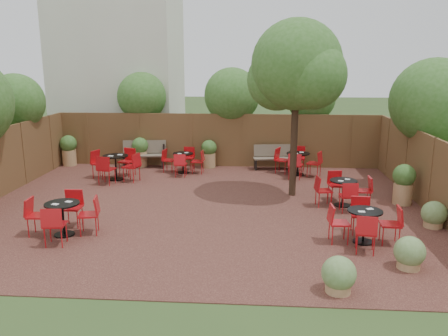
{
  "coord_description": "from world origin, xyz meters",
  "views": [
    {
      "loc": [
        1.44,
        -11.66,
        3.88
      ],
      "look_at": [
        0.57,
        0.5,
        1.0
      ],
      "focal_mm": 36.2,
      "sensor_mm": 36.0,
      "label": 1
    }
  ],
  "objects": [
    {
      "name": "ground",
      "position": [
        0.0,
        0.0,
        0.0
      ],
      "size": [
        80.0,
        80.0,
        0.0
      ],
      "primitive_type": "plane",
      "color": "#354F23",
      "rests_on": "ground"
    },
    {
      "name": "courtyard_paving",
      "position": [
        0.0,
        0.0,
        0.01
      ],
      "size": [
        12.0,
        10.0,
        0.02
      ],
      "primitive_type": "cube",
      "color": "#3E1E19",
      "rests_on": "ground"
    },
    {
      "name": "fence_back",
      "position": [
        0.0,
        5.0,
        1.0
      ],
      "size": [
        12.0,
        0.08,
        2.0
      ],
      "primitive_type": "cube",
      "color": "brown",
      "rests_on": "ground"
    },
    {
      "name": "fence_right",
      "position": [
        6.0,
        0.0,
        1.0
      ],
      "size": [
        0.08,
        10.0,
        2.0
      ],
      "primitive_type": "cube",
      "color": "brown",
      "rests_on": "ground"
    },
    {
      "name": "neighbour_building",
      "position": [
        -4.5,
        8.0,
        4.0
      ],
      "size": [
        5.0,
        4.0,
        8.0
      ],
      "primitive_type": "cube",
      "color": "beige",
      "rests_on": "ground"
    },
    {
      "name": "overhang_foliage",
      "position": [
        -2.12,
        1.67,
        2.71
      ],
      "size": [
        15.85,
        10.53,
        2.68
      ],
      "color": "#315F1E",
      "rests_on": "ground"
    },
    {
      "name": "courtyard_tree",
      "position": [
        2.53,
        1.31,
        3.64
      ],
      "size": [
        2.71,
        2.61,
        5.05
      ],
      "rotation": [
        0.0,
        0.0,
        0.17
      ],
      "color": "black",
      "rests_on": "courtyard_paving"
    },
    {
      "name": "park_bench_left",
      "position": [
        -2.73,
        4.63,
        0.53
      ],
      "size": [
        1.65,
        0.72,
        0.99
      ],
      "rotation": [
        0.0,
        0.0,
        0.13
      ],
      "color": "brown",
      "rests_on": "courtyard_paving"
    },
    {
      "name": "park_bench_right",
      "position": [
        2.09,
        4.62,
        0.48
      ],
      "size": [
        1.5,
        0.66,
        0.9
      ],
      "rotation": [
        0.0,
        0.0,
        0.14
      ],
      "color": "brown",
      "rests_on": "courtyard_paving"
    },
    {
      "name": "bistro_tables",
      "position": [
        0.33,
        1.12,
        0.46
      ],
      "size": [
        8.68,
        7.69,
        0.95
      ],
      "color": "black",
      "rests_on": "courtyard_paving"
    },
    {
      "name": "planters",
      "position": [
        -0.91,
        3.64,
        0.62
      ],
      "size": [
        11.79,
        4.66,
        1.15
      ],
      "color": "#A78153",
      "rests_on": "courtyard_paving"
    },
    {
      "name": "low_shrubs",
      "position": [
        4.32,
        -3.03,
        0.33
      ],
      "size": [
        3.4,
        3.93,
        0.64
      ],
      "color": "#A78153",
      "rests_on": "courtyard_paving"
    }
  ]
}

